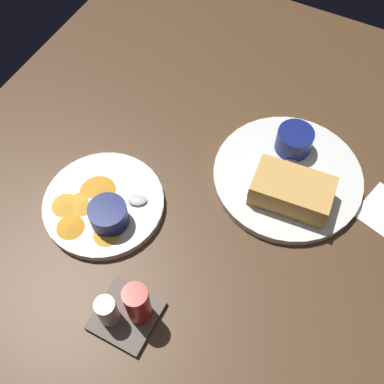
# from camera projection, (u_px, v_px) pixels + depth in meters

# --- Properties ---
(ground_plane) EXTENTS (1.10, 1.10, 0.03)m
(ground_plane) POSITION_uv_depth(u_px,v_px,m) (244.00, 207.00, 0.81)
(ground_plane) COLOR #4C331E
(plate_sandwich_main) EXTENTS (0.26, 0.26, 0.02)m
(plate_sandwich_main) POSITION_uv_depth(u_px,v_px,m) (287.00, 176.00, 0.82)
(plate_sandwich_main) COLOR silver
(plate_sandwich_main) RESTS_ON ground_plane
(sandwich_half_near) EXTENTS (0.14, 0.09, 0.05)m
(sandwich_half_near) POSITION_uv_depth(u_px,v_px,m) (292.00, 191.00, 0.77)
(sandwich_half_near) COLOR tan
(sandwich_half_near) RESTS_ON plate_sandwich_main
(ramekin_dark_sauce) EXTENTS (0.06, 0.06, 0.04)m
(ramekin_dark_sauce) POSITION_uv_depth(u_px,v_px,m) (294.00, 140.00, 0.82)
(ramekin_dark_sauce) COLOR navy
(ramekin_dark_sauce) RESTS_ON plate_sandwich_main
(spoon_by_dark_ramekin) EXTENTS (0.05, 0.10, 0.01)m
(spoon_by_dark_ramekin) POSITION_uv_depth(u_px,v_px,m) (291.00, 170.00, 0.81)
(spoon_by_dark_ramekin) COLOR silver
(spoon_by_dark_ramekin) RESTS_ON plate_sandwich_main
(plate_chips_companion) EXTENTS (0.21, 0.21, 0.02)m
(plate_chips_companion) POSITION_uv_depth(u_px,v_px,m) (104.00, 204.00, 0.79)
(plate_chips_companion) COLOR silver
(plate_chips_companion) RESTS_ON ground_plane
(ramekin_light_gravy) EXTENTS (0.06, 0.06, 0.04)m
(ramekin_light_gravy) POSITION_uv_depth(u_px,v_px,m) (108.00, 215.00, 0.75)
(ramekin_light_gravy) COLOR #0C144C
(ramekin_light_gravy) RESTS_ON plate_chips_companion
(spoon_by_gravy_ramekin) EXTENTS (0.09, 0.06, 0.01)m
(spoon_by_gravy_ramekin) POSITION_uv_depth(u_px,v_px,m) (130.00, 200.00, 0.78)
(spoon_by_gravy_ramekin) COLOR silver
(spoon_by_gravy_ramekin) RESTS_ON plate_chips_companion
(plantain_chip_scatter) EXTENTS (0.15, 0.15, 0.01)m
(plantain_chip_scatter) POSITION_uv_depth(u_px,v_px,m) (86.00, 208.00, 0.77)
(plantain_chip_scatter) COLOR orange
(plantain_chip_scatter) RESTS_ON plate_chips_companion
(condiment_caddy) EXTENTS (0.09, 0.09, 0.10)m
(condiment_caddy) POSITION_uv_depth(u_px,v_px,m) (127.00, 309.00, 0.67)
(condiment_caddy) COLOR brown
(condiment_caddy) RESTS_ON ground_plane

